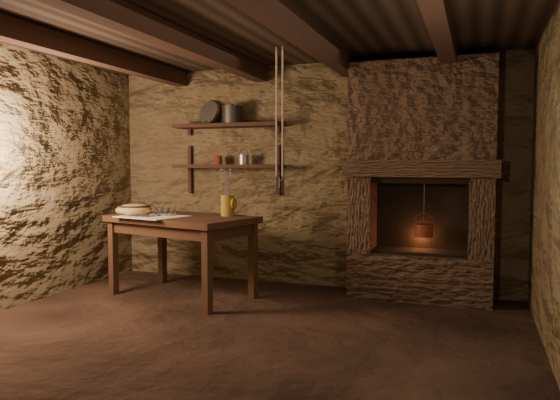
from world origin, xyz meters
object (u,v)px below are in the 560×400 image
(stoneware_jug, at_px, (228,195))
(iron_stockpot, at_px, (232,116))
(red_pot, at_px, (424,229))
(work_table, at_px, (182,253))
(wooden_bowl, at_px, (134,210))

(stoneware_jug, relative_size, iron_stockpot, 2.11)
(iron_stockpot, height_order, red_pot, iron_stockpot)
(work_table, xyz_separation_m, wooden_bowl, (-0.54, -0.02, 0.42))
(wooden_bowl, distance_m, iron_stockpot, 1.48)
(iron_stockpot, distance_m, red_pot, 2.39)
(iron_stockpot, relative_size, red_pot, 0.42)
(wooden_bowl, distance_m, red_pot, 2.90)
(iron_stockpot, bearing_deg, red_pot, -3.30)
(stoneware_jug, height_order, wooden_bowl, stoneware_jug)
(work_table, bearing_deg, stoneware_jug, 34.57)
(stoneware_jug, distance_m, red_pot, 1.94)
(stoneware_jug, relative_size, red_pot, 0.89)
(work_table, height_order, wooden_bowl, wooden_bowl)
(stoneware_jug, relative_size, wooden_bowl, 1.28)
(work_table, relative_size, iron_stockpot, 6.93)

